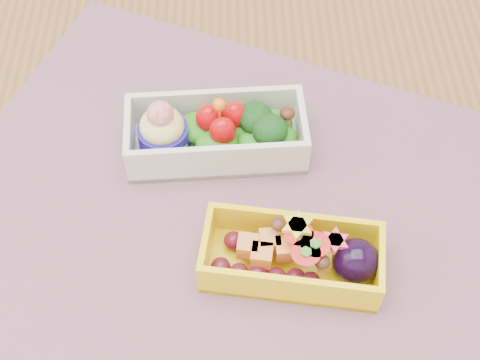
{
  "coord_description": "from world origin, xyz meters",
  "views": [
    {
      "loc": [
        0.04,
        -0.3,
        1.27
      ],
      "look_at": [
        0.05,
        0.03,
        0.79
      ],
      "focal_mm": 49.63,
      "sensor_mm": 36.0,
      "label": 1
    }
  ],
  "objects_px": {
    "bento_white": "(215,133)",
    "bento_yellow": "(296,257)",
    "placemat": "(232,208)",
    "table": "(193,284)"
  },
  "relations": [
    {
      "from": "placemat",
      "to": "table",
      "type": "bearing_deg",
      "value": -146.22
    },
    {
      "from": "bento_white",
      "to": "bento_yellow",
      "type": "relative_size",
      "value": 1.09
    },
    {
      "from": "bento_white",
      "to": "table",
      "type": "bearing_deg",
      "value": -108.13
    },
    {
      "from": "table",
      "to": "bento_yellow",
      "type": "distance_m",
      "value": 0.16
    },
    {
      "from": "placemat",
      "to": "bento_yellow",
      "type": "distance_m",
      "value": 0.09
    },
    {
      "from": "table",
      "to": "bento_yellow",
      "type": "relative_size",
      "value": 7.48
    },
    {
      "from": "bento_white",
      "to": "bento_yellow",
      "type": "bearing_deg",
      "value": -65.81
    },
    {
      "from": "table",
      "to": "bento_yellow",
      "type": "xyz_separation_m",
      "value": [
        0.09,
        -0.04,
        0.12
      ]
    },
    {
      "from": "placemat",
      "to": "bento_yellow",
      "type": "xyz_separation_m",
      "value": [
        0.05,
        -0.06,
        0.02
      ]
    },
    {
      "from": "table",
      "to": "placemat",
      "type": "distance_m",
      "value": 0.11
    }
  ]
}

